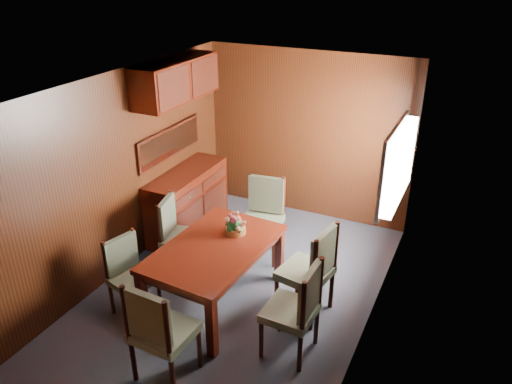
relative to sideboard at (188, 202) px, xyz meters
The scene contains 11 objects.
ground 1.66m from the sideboard, 38.66° to the right, with size 4.50×4.50×0.00m, color #3D4353.
room_shell 1.78m from the sideboard, 30.23° to the right, with size 3.06×4.52×2.41m.
sideboard is the anchor object (origin of this frame).
dining_table 1.68m from the sideboard, 47.19° to the right, with size 1.07×1.62×0.73m.
chair_left_near 1.77m from the sideboard, 78.10° to the right, with size 0.50×0.51×0.89m.
chair_left_far 0.96m from the sideboard, 65.30° to the right, with size 0.53×0.55×0.98m.
chair_right_near 2.74m from the sideboard, 35.38° to the right, with size 0.48×0.50×1.02m.
chair_right_far 2.36m from the sideboard, 24.20° to the right, with size 0.57×0.59×1.08m.
chair_head 2.73m from the sideboard, 62.79° to the right, with size 0.52×0.50×1.06m.
chair_foot 1.19m from the sideboard, ahead, with size 0.56×0.54×1.05m.
flower_centerpiece 1.55m from the sideboard, 35.96° to the right, with size 0.24×0.24×0.24m.
Camera 1 is at (2.23, -4.13, 3.55)m, focal length 35.00 mm.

